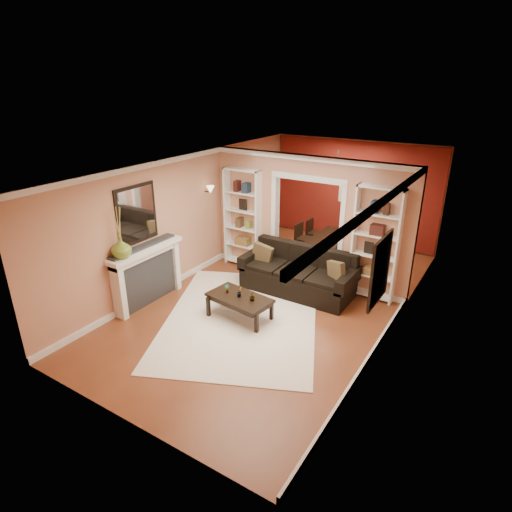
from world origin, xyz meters
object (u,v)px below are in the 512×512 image
Objects in this scene: sofa at (298,271)px; coffee_table at (240,307)px; fireplace at (148,276)px; bookshelf_left at (243,219)px; dining_table at (331,246)px; bookshelf_right at (376,244)px.

coffee_table is (-0.42, -1.52, -0.24)m from sofa.
fireplace is (-2.27, -1.95, 0.12)m from sofa.
fireplace reaches higher than sofa.
dining_table is (1.55, 1.64, -0.90)m from bookshelf_left.
dining_table is (-1.55, 1.64, -0.90)m from bookshelf_right.
fireplace is at bearing 153.44° from dining_table.
coffee_table is 2.91m from bookshelf_right.
bookshelf_left reaches higher than dining_table.
bookshelf_right is 1.35× the size of fireplace.
sofa is 1.03× the size of bookshelf_left.
dining_table is (0.23, 3.74, 0.03)m from coffee_table.
sofa is 2.00× the size of coffee_table.
coffee_table is 0.82× the size of dining_table.
coffee_table is 1.93m from fireplace.
sofa reaches higher than dining_table.
sofa is 1.95m from bookshelf_left.
bookshelf_left is 1.59× the size of dining_table.
bookshelf_left reaches higher than sofa.
bookshelf_right is 2.43m from dining_table.
fireplace is 1.18× the size of dining_table.
dining_table is at bearing 94.12° from coffee_table.
bookshelf_right is 4.47m from fireplace.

